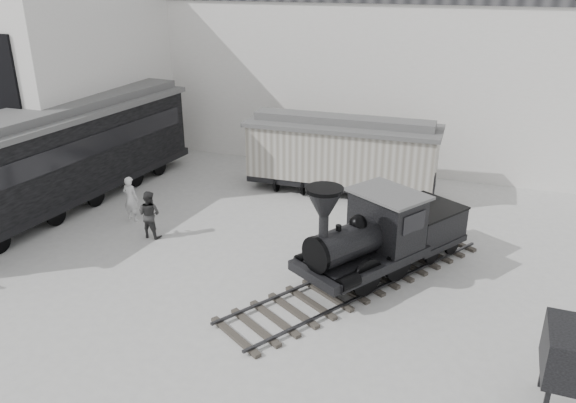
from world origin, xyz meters
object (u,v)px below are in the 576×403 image
at_px(passenger_coach, 59,156).
at_px(locomotive, 378,239).
at_px(boxcar, 342,153).
at_px(visitor_b, 149,214).
at_px(visitor_a, 131,199).

bearing_deg(passenger_coach, locomotive, -0.02).
xyz_separation_m(locomotive, boxcar, (-3.09, 7.01, 0.52)).
bearing_deg(visitor_b, visitor_a, -32.02).
xyz_separation_m(boxcar, visitor_b, (-5.56, -7.02, -0.92)).
xyz_separation_m(boxcar, visitor_a, (-7.10, -5.96, -0.91)).
relative_size(boxcar, visitor_a, 4.63).
relative_size(passenger_coach, visitor_a, 8.22).
relative_size(boxcar, visitor_b, 4.70).
bearing_deg(visitor_a, passenger_coach, -0.79).
height_order(visitor_a, visitor_b, visitor_a).
xyz_separation_m(locomotive, passenger_coach, (-13.76, 1.36, 0.91)).
bearing_deg(boxcar, passenger_coach, -153.52).
distance_m(locomotive, visitor_b, 8.66).
bearing_deg(visitor_a, visitor_b, 149.57).
distance_m(locomotive, passenger_coach, 13.85).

